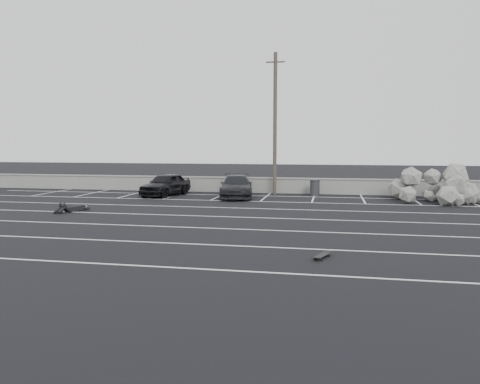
% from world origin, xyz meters
% --- Properties ---
extents(ground, '(120.00, 120.00, 0.00)m').
position_xyz_m(ground, '(0.00, 0.00, 0.00)').
color(ground, black).
rests_on(ground, ground).
extents(seawall, '(50.00, 0.45, 1.06)m').
position_xyz_m(seawall, '(0.00, 14.00, 0.55)').
color(seawall, gray).
rests_on(seawall, ground).
extents(stall_lines, '(36.00, 20.05, 0.01)m').
position_xyz_m(stall_lines, '(-0.08, 4.41, 0.00)').
color(stall_lines, silver).
rests_on(stall_lines, ground).
extents(car_left, '(2.55, 4.56, 1.47)m').
position_xyz_m(car_left, '(-5.52, 10.94, 0.73)').
color(car_left, black).
rests_on(car_left, ground).
extents(car_right, '(2.79, 5.10, 1.40)m').
position_xyz_m(car_right, '(-0.79, 10.87, 0.70)').
color(car_right, black).
rests_on(car_right, ground).
extents(utility_pole, '(1.24, 0.25, 9.31)m').
position_xyz_m(utility_pole, '(1.35, 13.20, 4.71)').
color(utility_pole, '#4C4238').
rests_on(utility_pole, ground).
extents(trash_bin, '(0.76, 0.76, 1.04)m').
position_xyz_m(trash_bin, '(4.04, 12.83, 0.53)').
color(trash_bin, '#2A2A2D').
rests_on(trash_bin, ground).
extents(riprap_pile, '(5.26, 4.34, 1.50)m').
position_xyz_m(riprap_pile, '(11.01, 10.86, 0.57)').
color(riprap_pile, gray).
rests_on(riprap_pile, ground).
extents(person, '(2.39, 3.06, 0.50)m').
position_xyz_m(person, '(-7.50, 3.46, 0.25)').
color(person, black).
rests_on(person, ground).
extents(skateboard, '(0.52, 0.87, 0.10)m').
position_xyz_m(skateboard, '(4.85, -4.15, 0.08)').
color(skateboard, black).
rests_on(skateboard, ground).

